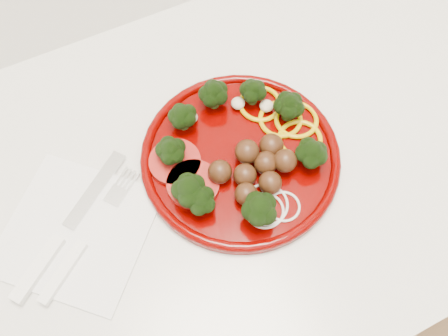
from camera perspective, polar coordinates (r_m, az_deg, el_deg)
name	(u,v)px	position (r m, az deg, el deg)	size (l,w,h in m)	color
counter	(140,301)	(1.10, -9.53, -14.80)	(2.40, 0.60, 0.90)	beige
plate	(238,155)	(0.67, 1.60, 1.50)	(0.27, 0.27, 0.06)	#4C0100
napkin	(77,231)	(0.67, -16.47, -6.89)	(0.18, 0.18, 0.00)	white
knife	(57,242)	(0.67, -18.56, -8.06)	(0.20, 0.15, 0.01)	silver
fork	(75,255)	(0.65, -16.71, -9.56)	(0.17, 0.13, 0.01)	white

